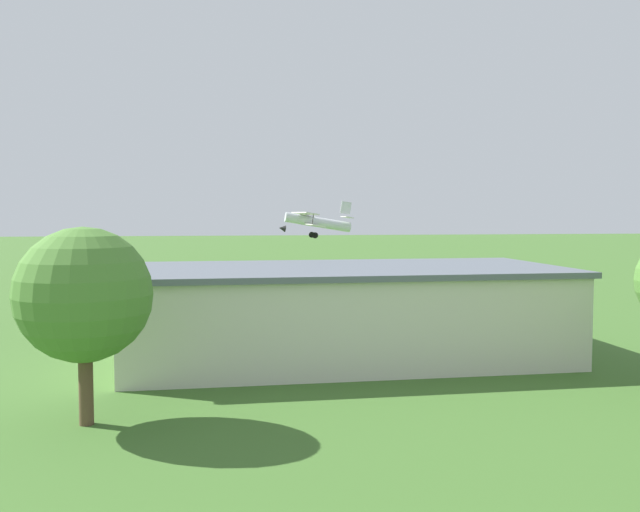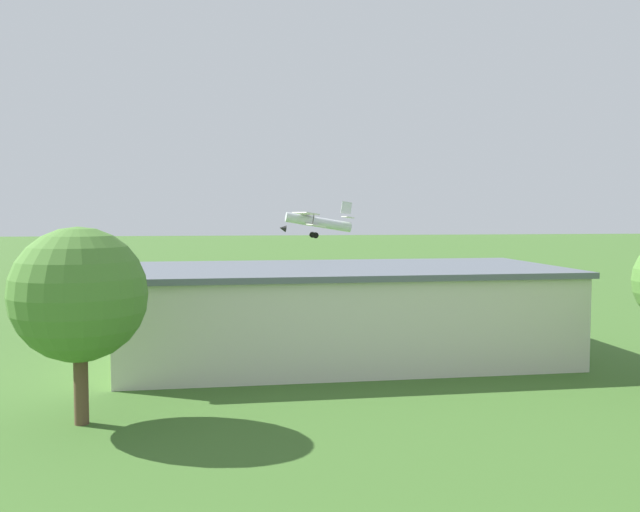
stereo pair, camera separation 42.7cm
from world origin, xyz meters
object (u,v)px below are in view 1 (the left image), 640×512
Objects in this scene: person_walking_on_apron at (356,306)px; tree_near_perimeter_road at (84,295)px; hangar at (345,312)px; car_white at (52,319)px; truck_box_grey at (458,300)px; biplane at (315,221)px; person_crossing_taxiway at (387,309)px; car_green at (142,318)px; person_near_hangar_door at (220,317)px; person_by_parked_cars at (166,311)px.

person_walking_on_apron is 33.77m from tree_near_perimeter_road.
person_walking_on_apron is at bearing -103.87° from hangar.
car_white is 33.60m from truck_box_grey.
tree_near_perimeter_road is at bearing 69.25° from biplane.
truck_box_grey reaches higher than person_crossing_taxiway.
tree_near_perimeter_road is (-0.40, 24.69, 4.80)m from car_green.
hangar reaches higher than person_crossing_taxiway.
hangar is 30.72m from biplane.
person_by_parked_cars reaches higher than person_near_hangar_door.
car_white is at bearing 35.10° from biplane.
car_white is 25.20m from person_walking_on_apron.
person_near_hangar_door is (-6.11, -0.05, -0.07)m from car_green.
person_walking_on_apron is (-11.94, -3.66, 0.13)m from person_near_hangar_door.
car_green is at bearing 11.62° from person_walking_on_apron.
car_green is 6.11m from person_near_hangar_door.
person_near_hangar_door is at bearing -102.98° from tree_near_perimeter_road.
person_crossing_taxiway is at bearing -173.75° from car_green.
person_walking_on_apron reaches higher than person_by_parked_cars.
hangar is 6.17× the size of car_white.
person_by_parked_cars is at bearing -159.28° from car_white.
car_white is 2.81× the size of person_crossing_taxiway.
car_green is 3.02× the size of person_near_hangar_door.
hangar is at bearing 76.13° from person_walking_on_apron.
hangar is 18.13m from tree_near_perimeter_road.
tree_near_perimeter_road is (26.19, 26.01, 4.04)m from truck_box_grey.
person_near_hangar_door reaches higher than car_white.
person_near_hangar_door is (20.49, 1.26, -0.83)m from truck_box_grey.
biplane is at bearing -138.33° from person_by_parked_cars.
car_white is at bearing -3.53° from person_near_hangar_door.
tree_near_perimeter_road is at bearing 77.02° from person_near_hangar_door.
person_by_parked_cars is at bearing -110.43° from car_green.
biplane is 24.83m from car_green.
truck_box_grey is at bearing -131.60° from hangar.
tree_near_perimeter_road reaches higher than person_near_hangar_door.
car_white is at bearing -73.85° from tree_near_perimeter_road.
hangar reaches higher than car_green.
person_by_parked_cars is 29.21m from tree_near_perimeter_road.
truck_box_grey is 37.13m from tree_near_perimeter_road.
person_walking_on_apron is at bearing 97.43° from biplane.
car_green is 1.06× the size of car_white.
person_near_hangar_door is (-13.10, 0.81, -0.04)m from car_white.
biplane is 6.12× the size of person_by_parked_cars.
car_white is at bearing 2.89° from person_crossing_taxiway.
person_crossing_taxiway is 0.88× the size of person_walking_on_apron.
person_near_hangar_door is 0.18× the size of tree_near_perimeter_road.
person_by_parked_cars is at bearing -92.23° from tree_near_perimeter_road.
car_green reaches higher than car_white.
tree_near_perimeter_road is at bearing 58.16° from person_walking_on_apron.
hangar is at bearing 146.60° from car_white.
biplane reaches higher than person_walking_on_apron.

